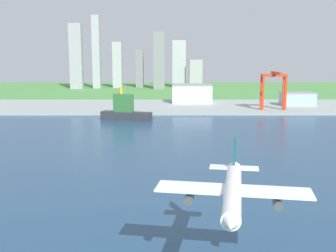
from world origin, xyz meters
name	(u,v)px	position (x,y,z in m)	size (l,w,h in m)	color
ground_plane	(172,138)	(0.00, 300.00, 0.00)	(2400.00, 2400.00, 0.00)	#4D9046
water_bay	(173,158)	(0.00, 240.00, 0.07)	(840.00, 360.00, 0.15)	navy
industrial_pier	(171,106)	(0.00, 490.00, 1.25)	(840.00, 140.00, 2.50)	#95A19D
airplane_landing	(233,191)	(13.17, 101.46, 25.65)	(39.83, 45.35, 13.77)	white
container_barge	(126,111)	(-43.17, 388.11, 9.04)	(49.53, 24.43, 31.00)	#2D3338
port_crane_red	(275,82)	(111.31, 447.50, 32.19)	(26.75, 35.17, 41.38)	red
warehouse_main	(192,93)	(27.00, 524.54, 13.96)	(49.79, 41.82, 22.88)	white
warehouse_annex	(298,99)	(151.01, 490.32, 10.31)	(38.48, 25.23, 15.57)	#99BCD1
distant_skyline	(142,62)	(-54.90, 819.09, 49.84)	(253.72, 75.93, 138.43)	#9B9BA5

